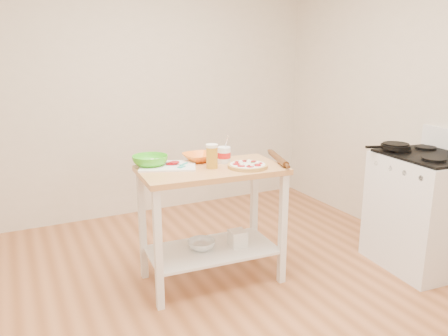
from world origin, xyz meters
name	(u,v)px	position (x,y,z in m)	size (l,w,h in m)	color
room_shell	(239,114)	(0.00, 0.00, 1.35)	(4.04, 4.54, 2.74)	#B77043
prep_island	(212,201)	(0.05, 0.51, 0.64)	(1.08, 0.63, 0.90)	tan
gas_stove	(423,211)	(1.69, -0.02, 0.47)	(0.68, 0.77, 1.11)	silver
skillet	(395,147)	(1.54, 0.20, 0.98)	(0.35, 0.23, 0.03)	black
pizza	(248,165)	(0.29, 0.39, 0.92)	(0.29, 0.29, 0.05)	tan
cutting_board	(168,166)	(-0.23, 0.68, 0.91)	(0.48, 0.43, 0.04)	white
spatula	(183,165)	(-0.14, 0.60, 0.92)	(0.12, 0.13, 0.01)	teal
knife	(154,164)	(-0.31, 0.73, 0.92)	(0.27, 0.03, 0.01)	silver
orange_bowl	(200,157)	(0.05, 0.73, 0.93)	(0.25, 0.25, 0.06)	orange
green_bowl	(150,161)	(-0.34, 0.74, 0.94)	(0.26, 0.26, 0.08)	#42C421
beer_pint	(212,156)	(0.05, 0.49, 0.99)	(0.09, 0.09, 0.17)	#C08B22
yogurt_tub	(224,155)	(0.19, 0.59, 0.96)	(0.10, 0.10, 0.22)	white
rolling_pin	(278,159)	(0.58, 0.44, 0.92)	(0.05, 0.05, 0.42)	#522D12
shelf_glass_bowl	(202,245)	(-0.02, 0.54, 0.29)	(0.21, 0.21, 0.07)	silver
shelf_bin	(238,238)	(0.25, 0.47, 0.32)	(0.12, 0.12, 0.12)	white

